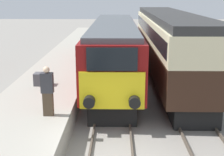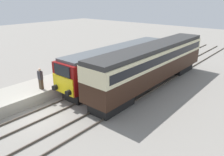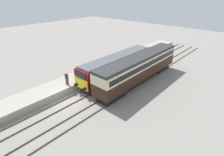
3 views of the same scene
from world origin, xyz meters
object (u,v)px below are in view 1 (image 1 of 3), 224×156
Objects in this scene: passenger_carriage at (169,40)px; luggage_crate at (42,79)px; locomotive at (114,49)px; person_on_platform at (48,91)px.

luggage_crate is (-6.90, -4.87, -1.26)m from passenger_carriage.
passenger_carriage is 24.08× the size of luggage_crate.
locomotive is at bearing 47.63° from luggage_crate.
person_on_platform is 2.63× the size of luggage_crate.
luggage_crate is at bearing -144.80° from passenger_carriage.
person_on_platform is at bearing -106.61° from locomotive.
passenger_carriage is 8.53m from luggage_crate.
luggage_crate is at bearing -132.37° from locomotive.
locomotive reaches higher than person_on_platform.
locomotive is 21.25× the size of luggage_crate.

